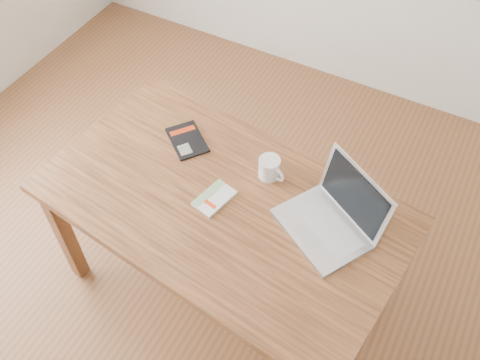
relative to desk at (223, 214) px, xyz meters
The scene contains 6 objects.
room 0.73m from the desk, 140.15° to the right, with size 4.04×4.04×2.70m.
desk is the anchor object (origin of this frame).
white_guidebook 0.10m from the desk, 167.02° to the right, with size 0.14×0.19×0.02m.
black_guidebook 0.39m from the desk, 144.34° to the left, with size 0.25×0.24×0.01m.
laptop 0.47m from the desk, 13.40° to the left, with size 0.45×0.43×0.25m.
coffee_mug 0.28m from the desk, 62.74° to the left, with size 0.13×0.09×0.10m.
Camera 1 is at (0.80, -0.97, 2.49)m, focal length 40.00 mm.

